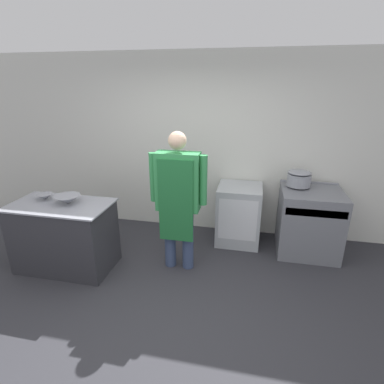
% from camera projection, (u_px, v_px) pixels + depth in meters
% --- Properties ---
extents(ground_plane, '(14.00, 14.00, 0.00)m').
position_uv_depth(ground_plane, '(158.00, 319.00, 3.03)').
color(ground_plane, '#2D2D33').
extents(wall_back, '(8.00, 0.05, 2.70)m').
position_uv_depth(wall_back, '(199.00, 146.00, 4.57)').
color(wall_back, silver).
rests_on(wall_back, ground_plane).
extents(prep_counter, '(1.23, 0.68, 0.87)m').
position_uv_depth(prep_counter, '(65.00, 236.00, 3.78)').
color(prep_counter, '#2D2D33').
rests_on(prep_counter, ground_plane).
extents(stove, '(0.80, 0.75, 0.92)m').
position_uv_depth(stove, '(309.00, 221.00, 4.14)').
color(stove, slate).
rests_on(stove, ground_plane).
extents(fridge_unit, '(0.62, 0.62, 0.86)m').
position_uv_depth(fridge_unit, '(239.00, 214.00, 4.42)').
color(fridge_unit, '#A8ADB2').
rests_on(fridge_unit, ground_plane).
extents(person_cook, '(0.70, 0.24, 1.75)m').
position_uv_depth(person_cook, '(178.00, 194.00, 3.58)').
color(person_cook, '#38476B').
rests_on(person_cook, ground_plane).
extents(mixing_bowl, '(0.31, 0.31, 0.10)m').
position_uv_depth(mixing_bowl, '(67.00, 200.00, 3.63)').
color(mixing_bowl, gray).
rests_on(mixing_bowl, prep_counter).
extents(small_bowl, '(0.20, 0.20, 0.07)m').
position_uv_depth(small_bowl, '(45.00, 197.00, 3.77)').
color(small_bowl, gray).
rests_on(small_bowl, prep_counter).
extents(stock_pot, '(0.32, 0.32, 0.22)m').
position_uv_depth(stock_pot, '(299.00, 178.00, 4.10)').
color(stock_pot, gray).
rests_on(stock_pot, stove).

